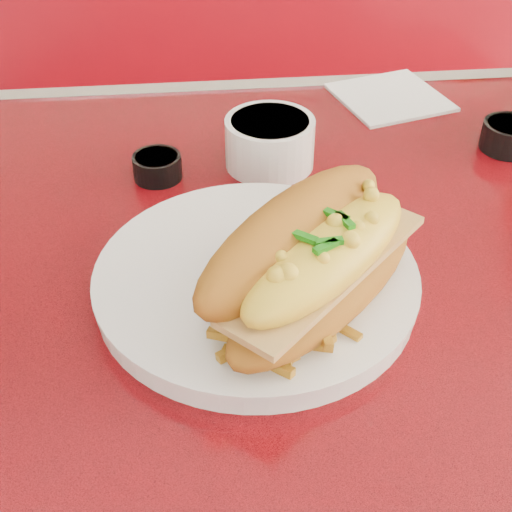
{
  "coord_description": "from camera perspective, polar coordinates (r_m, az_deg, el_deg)",
  "views": [
    {
      "loc": [
        -0.18,
        -0.52,
        1.2
      ],
      "look_at": [
        -0.13,
        -0.03,
        0.81
      ],
      "focal_mm": 50.0,
      "sensor_mm": 36.0,
      "label": 1
    }
  ],
  "objects": [
    {
      "name": "diner_table",
      "position": [
        0.81,
        9.05,
        -9.27
      ],
      "size": [
        1.23,
        0.83,
        0.77
      ],
      "color": "red",
      "rests_on": "ground"
    },
    {
      "name": "booth_bench_far",
      "position": [
        1.62,
        1.54,
        4.18
      ],
      "size": [
        1.2,
        0.51,
        0.9
      ],
      "color": "maroon",
      "rests_on": "ground"
    },
    {
      "name": "dinner_plate",
      "position": [
        0.64,
        0.0,
        -1.97
      ],
      "size": [
        0.38,
        0.38,
        0.02
      ],
      "rotation": [
        0.0,
        0.0,
        0.36
      ],
      "color": "white",
      "rests_on": "diner_table"
    },
    {
      "name": "mac_hoagie",
      "position": [
        0.58,
        4.69,
        -0.22
      ],
      "size": [
        0.25,
        0.25,
        0.11
      ],
      "rotation": [
        0.0,
        0.0,
        0.79
      ],
      "color": "#A6651A",
      "rests_on": "dinner_plate"
    },
    {
      "name": "fries_pile",
      "position": [
        0.58,
        1.77,
        -4.79
      ],
      "size": [
        0.13,
        0.12,
        0.03
      ],
      "primitive_type": null,
      "rotation": [
        0.0,
        0.0,
        0.36
      ],
      "color": "#BE8920",
      "rests_on": "dinner_plate"
    },
    {
      "name": "fork",
      "position": [
        0.64,
        5.69,
        -1.33
      ],
      "size": [
        0.06,
        0.13,
        0.0
      ],
      "rotation": [
        0.0,
        0.0,
        1.94
      ],
      "color": "silver",
      "rests_on": "dinner_plate"
    },
    {
      "name": "gravy_ramekin",
      "position": [
        0.82,
        1.11,
        9.19
      ],
      "size": [
        0.11,
        0.11,
        0.06
      ],
      "rotation": [
        0.0,
        0.0,
        0.07
      ],
      "color": "white",
      "rests_on": "diner_table"
    },
    {
      "name": "sauce_cup_left",
      "position": [
        0.81,
        -7.91,
        7.17
      ],
      "size": [
        0.07,
        0.07,
        0.03
      ],
      "rotation": [
        0.0,
        0.0,
        0.27
      ],
      "color": "black",
      "rests_on": "diner_table"
    },
    {
      "name": "sauce_cup_right",
      "position": [
        0.91,
        19.64,
        9.11
      ],
      "size": [
        0.08,
        0.08,
        0.03
      ],
      "rotation": [
        0.0,
        0.0,
        -0.22
      ],
      "color": "black",
      "rests_on": "diner_table"
    },
    {
      "name": "paper_napkin",
      "position": [
        1.0,
        10.66,
        12.38
      ],
      "size": [
        0.16,
        0.16,
        0.0
      ],
      "primitive_type": "cube",
      "rotation": [
        0.0,
        0.0,
        0.28
      ],
      "color": "white",
      "rests_on": "diner_table"
    }
  ]
}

